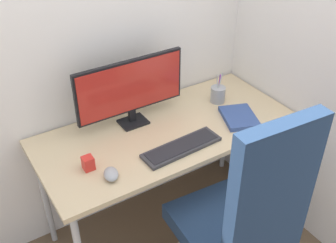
# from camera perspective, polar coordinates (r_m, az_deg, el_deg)

# --- Properties ---
(ground_plane) EXTENTS (8.00, 8.00, 0.00)m
(ground_plane) POSITION_cam_1_polar(r_m,az_deg,el_deg) (2.71, -0.04, -14.09)
(ground_plane) COLOR brown
(desk) EXTENTS (1.42, 0.65, 0.75)m
(desk) POSITION_cam_1_polar(r_m,az_deg,el_deg) (2.25, -0.04, -2.30)
(desk) COLOR #D1B78C
(desk) RESTS_ON ground_plane
(office_chair) EXTENTS (0.62, 0.63, 1.23)m
(office_chair) POSITION_cam_1_polar(r_m,az_deg,el_deg) (1.93, 10.40, -13.45)
(office_chair) COLOR black
(office_chair) RESTS_ON ground_plane
(monitor) EXTENTS (0.62, 0.12, 0.37)m
(monitor) POSITION_cam_1_polar(r_m,az_deg,el_deg) (2.16, -5.25, 4.66)
(monitor) COLOR black
(monitor) RESTS_ON desk
(keyboard) EXTENTS (0.43, 0.15, 0.02)m
(keyboard) POSITION_cam_1_polar(r_m,az_deg,el_deg) (2.07, 1.91, -3.59)
(keyboard) COLOR #333338
(keyboard) RESTS_ON desk
(mouse) EXTENTS (0.09, 0.11, 0.04)m
(mouse) POSITION_cam_1_polar(r_m,az_deg,el_deg) (1.91, -7.96, -7.28)
(mouse) COLOR #9EA0A5
(mouse) RESTS_ON desk
(pen_holder) EXTENTS (0.09, 0.09, 0.19)m
(pen_holder) POSITION_cam_1_polar(r_m,az_deg,el_deg) (2.45, 6.97, 3.81)
(pen_holder) COLOR #9EA0A5
(pen_holder) RESTS_ON desk
(notebook) EXTENTS (0.25, 0.28, 0.03)m
(notebook) POSITION_cam_1_polar(r_m,az_deg,el_deg) (2.32, 9.90, 0.60)
(notebook) COLOR #334C8C
(notebook) RESTS_ON desk
(desk_clamp_accessory) EXTENTS (0.05, 0.05, 0.07)m
(desk_clamp_accessory) POSITION_cam_1_polar(r_m,az_deg,el_deg) (1.97, -11.08, -5.73)
(desk_clamp_accessory) COLOR red
(desk_clamp_accessory) RESTS_ON desk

